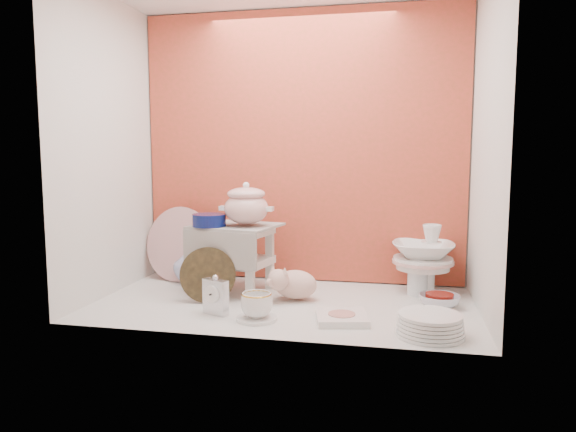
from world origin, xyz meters
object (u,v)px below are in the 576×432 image
Objects in this scene: plush_pig at (296,284)px; gold_rim_teacup at (257,305)px; floral_platter at (178,244)px; mantel_clock at (216,295)px; blue_white_vase at (192,263)px; porcelain_tower at (423,259)px; dinner_plate_stack at (430,325)px; step_stool at (236,258)px; crystal_bowl at (439,301)px; soup_tureen at (246,204)px.

plush_pig is 1.95× the size of gold_rim_teacup.
mantel_clock is (0.42, -0.57, -0.12)m from floral_platter.
porcelain_tower is (1.25, 0.02, 0.07)m from blue_white_vase.
mantel_clock is 0.92m from dinner_plate_stack.
floral_platter is 1.58× the size of dinner_plate_stack.
step_stool is at bearing 116.89° from gold_rim_teacup.
gold_rim_teacup is at bearing -128.75° from plush_pig.
porcelain_tower reaches higher than step_stool.
blue_white_vase reaches higher than dinner_plate_stack.
blue_white_vase is 1.23× the size of mantel_clock.
gold_rim_teacup is at bearing 175.72° from dinner_plate_stack.
blue_white_vase is 0.79m from gold_rim_teacup.
porcelain_tower is (0.92, 0.57, 0.09)m from mantel_clock.
dinner_plate_stack is at bearing -54.78° from plush_pig.
porcelain_tower is (-0.07, 0.25, 0.15)m from crystal_bowl.
step_stool is 0.96× the size of floral_platter.
gold_rim_teacup is at bearing 12.11° from mantel_clock.
dinner_plate_stack is at bearing -89.97° from porcelain_tower.
soup_tureen reaches higher than blue_white_vase.
crystal_bowl is (0.68, 0.02, -0.05)m from plush_pig.
gold_rim_teacup is 0.73× the size of crystal_bowl.
soup_tureen reaches higher than crystal_bowl.
plush_pig is (0.30, 0.30, -0.01)m from mantel_clock.
step_stool reaches higher than mantel_clock.
step_stool is 1.87× the size of blue_white_vase.
floral_platter is at bearing 150.09° from mantel_clock.
soup_tureen reaches higher than dinner_plate_stack.
plush_pig is 1.00× the size of dinner_plate_stack.
blue_white_vase is (-0.30, 0.14, -0.07)m from step_stool.
mantel_clock is at bearing -74.24° from step_stool.
step_stool is at bearing 151.90° from dinner_plate_stack.
blue_white_vase is 1.41m from dinner_plate_stack.
gold_rim_teacup is 0.95m from porcelain_tower.
soup_tureen is at bearing 111.43° from gold_rim_teacup.
step_stool is at bearing 150.48° from soup_tureen.
floral_platter is 1.51m from dinner_plate_stack.
blue_white_vase is 1.25m from porcelain_tower.
soup_tureen is 0.56m from floral_platter.
floral_platter is 1.94× the size of blue_white_vase.
crystal_bowl is at bearing 80.80° from dinner_plate_stack.
gold_rim_teacup is at bearing -155.36° from crystal_bowl.
step_stool is at bearing 140.23° from plush_pig.
floral_platter reaches higher than plush_pig.
floral_platter is 2.26× the size of crystal_bowl.
blue_white_vase is (0.09, -0.02, -0.10)m from floral_platter.
mantel_clock is 0.66× the size of dinner_plate_stack.
soup_tureen is at bearing 108.10° from mantel_clock.
soup_tureen is at bearing -17.94° from step_stool.
step_stool is at bearing -24.43° from blue_white_vase.
dinner_plate_stack reaches higher than crystal_bowl.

